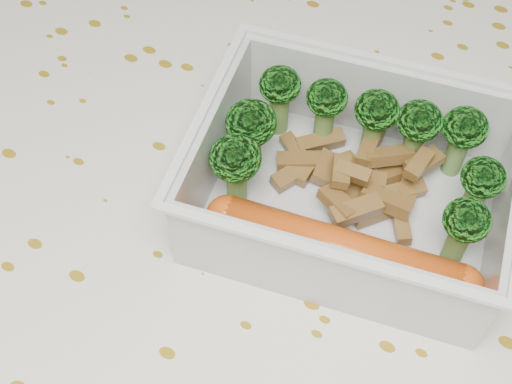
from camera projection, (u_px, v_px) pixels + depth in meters
The scene contains 6 objects.
dining_table at pixel (268, 295), 0.47m from camera, with size 1.40×0.90×0.75m.
tablecloth at pixel (270, 257), 0.43m from camera, with size 1.46×0.96×0.19m.
lunch_container at pixel (351, 191), 0.39m from camera, with size 0.19×0.16×0.06m.
broccoli_florets at pixel (355, 139), 0.39m from camera, with size 0.15×0.11×0.05m.
meat_pile at pixel (359, 178), 0.40m from camera, with size 0.10×0.07×0.03m.
sausage at pixel (340, 251), 0.37m from camera, with size 0.15×0.05×0.02m.
Camera 1 is at (0.10, -0.19, 1.09)m, focal length 50.00 mm.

